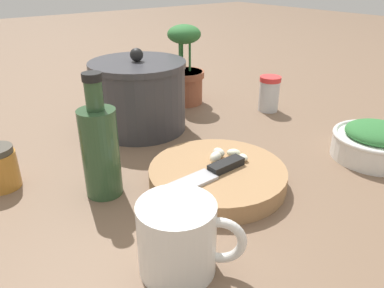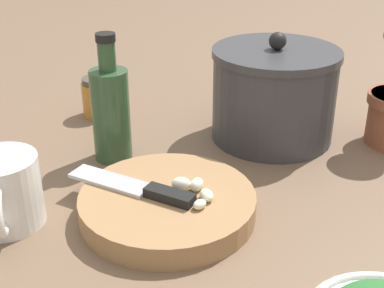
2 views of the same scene
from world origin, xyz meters
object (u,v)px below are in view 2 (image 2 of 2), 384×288
object	(u,v)px
oil_bottle	(111,111)
stock_pot	(274,94)
chef_knife	(138,188)
garlic_cloves	(192,190)
coffee_mug	(4,192)
honey_jar	(98,97)
cutting_board	(167,205)

from	to	relation	value
oil_bottle	stock_pot	distance (m)	0.27
chef_knife	oil_bottle	world-z (taller)	oil_bottle
garlic_cloves	oil_bottle	xyz separation A→B (m)	(-0.19, 0.08, 0.04)
chef_knife	oil_bottle	distance (m)	0.17
garlic_cloves	coffee_mug	distance (m)	0.23
chef_knife	garlic_cloves	bearing A→B (deg)	-70.06
chef_knife	coffee_mug	bearing A→B (deg)	127.95
honey_jar	cutting_board	bearing A→B (deg)	-36.34
chef_knife	stock_pot	bearing A→B (deg)	-13.45
honey_jar	stock_pot	distance (m)	0.32
honey_jar	garlic_cloves	bearing A→B (deg)	-31.99
stock_pot	oil_bottle	bearing A→B (deg)	-133.08
garlic_cloves	coffee_mug	size ratio (longest dim) A/B	0.64
chef_knife	stock_pot	world-z (taller)	stock_pot
coffee_mug	oil_bottle	xyz separation A→B (m)	(0.00, 0.21, 0.03)
oil_bottle	stock_pot	xyz separation A→B (m)	(0.18, 0.20, -0.00)
coffee_mug	oil_bottle	size ratio (longest dim) A/B	0.55
garlic_cloves	honey_jar	xyz separation A→B (m)	(-0.32, 0.20, -0.00)
honey_jar	stock_pot	size ratio (longest dim) A/B	0.35
cutting_board	oil_bottle	size ratio (longest dim) A/B	1.16
stock_pot	coffee_mug	bearing A→B (deg)	-114.56
chef_knife	coffee_mug	world-z (taller)	coffee_mug
coffee_mug	oil_bottle	distance (m)	0.21
honey_jar	stock_pot	world-z (taller)	stock_pot
honey_jar	oil_bottle	world-z (taller)	oil_bottle
garlic_cloves	oil_bottle	size ratio (longest dim) A/B	0.35
cutting_board	garlic_cloves	bearing A→B (deg)	28.49
garlic_cloves	honey_jar	bearing A→B (deg)	148.01
oil_bottle	coffee_mug	bearing A→B (deg)	-90.80
garlic_cloves	oil_bottle	bearing A→B (deg)	157.64
honey_jar	stock_pot	xyz separation A→B (m)	(0.31, 0.08, 0.04)
cutting_board	garlic_cloves	distance (m)	0.04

